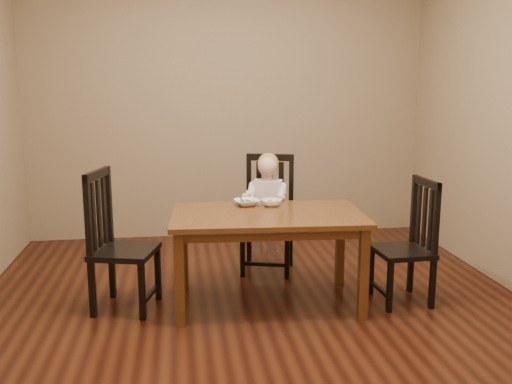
{
  "coord_description": "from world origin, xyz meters",
  "views": [
    {
      "loc": [
        -0.51,
        -3.78,
        1.59
      ],
      "look_at": [
        0.05,
        0.25,
        0.79
      ],
      "focal_mm": 40.0,
      "sensor_mm": 36.0,
      "label": 1
    }
  ],
  "objects": [
    {
      "name": "room",
      "position": [
        0.0,
        0.0,
        1.35
      ],
      "size": [
        4.01,
        4.01,
        2.71
      ],
      "color": "#421C0E",
      "rests_on": "ground"
    },
    {
      "name": "dining_table",
      "position": [
        0.1,
        0.08,
        0.59
      ],
      "size": [
        1.38,
        0.87,
        0.67
      ],
      "rotation": [
        0.0,
        0.0,
        -0.05
      ],
      "color": "#43250F",
      "rests_on": "room"
    },
    {
      "name": "chair_child",
      "position": [
        0.23,
        0.82,
        0.47
      ],
      "size": [
        0.52,
        0.5,
        0.98
      ],
      "rotation": [
        0.0,
        0.0,
        2.86
      ],
      "color": "black",
      "rests_on": "room"
    },
    {
      "name": "chair_left",
      "position": [
        -0.94,
        0.14,
        0.47
      ],
      "size": [
        0.5,
        0.52,
        0.99
      ],
      "rotation": [
        0.0,
        0.0,
        -1.83
      ],
      "color": "black",
      "rests_on": "room"
    },
    {
      "name": "chair_right",
      "position": [
        1.12,
        -0.03,
        0.43
      ],
      "size": [
        0.39,
        0.41,
        0.9
      ],
      "rotation": [
        0.0,
        0.0,
        1.63
      ],
      "color": "black",
      "rests_on": "room"
    },
    {
      "name": "toddler",
      "position": [
        0.22,
        0.78,
        0.6
      ],
      "size": [
        0.4,
        0.46,
        0.53
      ],
      "primitive_type": null,
      "rotation": [
        0.0,
        0.0,
        2.86
      ],
      "color": "white",
      "rests_on": "chair_child"
    },
    {
      "name": "bowl_peas",
      "position": [
        -0.01,
        0.34,
        0.69
      ],
      "size": [
        0.21,
        0.21,
        0.05
      ],
      "primitive_type": "imported",
      "rotation": [
        0.0,
        0.0,
        0.16
      ],
      "color": "white",
      "rests_on": "dining_table"
    },
    {
      "name": "bowl_veg",
      "position": [
        0.17,
        0.3,
        0.7
      ],
      "size": [
        0.17,
        0.17,
        0.05
      ],
      "primitive_type": "imported",
      "rotation": [
        0.0,
        0.0,
        -0.09
      ],
      "color": "white",
      "rests_on": "dining_table"
    },
    {
      "name": "fork",
      "position": [
        -0.05,
        0.32,
        0.72
      ],
      "size": [
        0.05,
        0.13,
        0.05
      ],
      "rotation": [
        0.0,
        0.0,
        0.25
      ],
      "color": "silver",
      "rests_on": "bowl_peas"
    }
  ]
}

